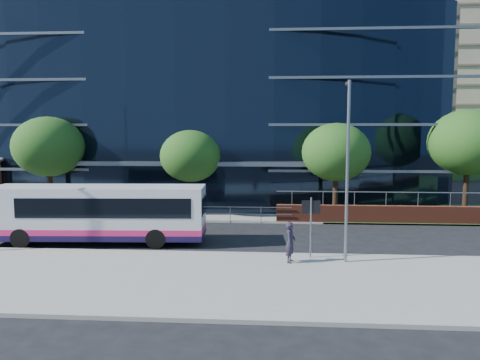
# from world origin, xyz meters

# --- Properties ---
(ground) EXTENTS (200.00, 200.00, 0.00)m
(ground) POSITION_xyz_m (0.00, 0.00, 0.00)
(ground) COLOR black
(ground) RESTS_ON ground
(pavement_near) EXTENTS (80.00, 8.00, 0.15)m
(pavement_near) POSITION_xyz_m (0.00, -5.00, 0.07)
(pavement_near) COLOR gray
(pavement_near) RESTS_ON ground
(kerb) EXTENTS (80.00, 0.25, 0.16)m
(kerb) POSITION_xyz_m (0.00, -1.00, 0.08)
(kerb) COLOR gray
(kerb) RESTS_ON ground
(yellow_line_outer) EXTENTS (80.00, 0.08, 0.01)m
(yellow_line_outer) POSITION_xyz_m (0.00, -0.80, 0.01)
(yellow_line_outer) COLOR gold
(yellow_line_outer) RESTS_ON ground
(yellow_line_inner) EXTENTS (80.00, 0.08, 0.01)m
(yellow_line_inner) POSITION_xyz_m (0.00, -0.65, 0.01)
(yellow_line_inner) COLOR gold
(yellow_line_inner) RESTS_ON ground
(far_forecourt) EXTENTS (50.00, 8.00, 0.10)m
(far_forecourt) POSITION_xyz_m (-6.00, 11.00, 0.05)
(far_forecourt) COLOR gray
(far_forecourt) RESTS_ON ground
(glass_office) EXTENTS (44.00, 23.10, 16.00)m
(glass_office) POSITION_xyz_m (-4.00, 20.85, 8.00)
(glass_office) COLOR black
(glass_office) RESTS_ON ground
(guard_railings) EXTENTS (24.00, 0.05, 1.10)m
(guard_railings) POSITION_xyz_m (-8.00, 7.00, 0.82)
(guard_railings) COLOR slate
(guard_railings) RESTS_ON ground
(apartment_block) EXTENTS (60.00, 42.00, 30.00)m
(apartment_block) POSITION_xyz_m (32.00, 57.21, 11.11)
(apartment_block) COLOR #2D511E
(apartment_block) RESTS_ON ground
(street_sign) EXTENTS (0.85, 0.09, 2.80)m
(street_sign) POSITION_xyz_m (4.50, -1.59, 2.15)
(street_sign) COLOR slate
(street_sign) RESTS_ON pavement_near
(tree_far_a) EXTENTS (4.95, 4.95, 6.98)m
(tree_far_a) POSITION_xyz_m (-13.00, 9.00, 4.86)
(tree_far_a) COLOR black
(tree_far_a) RESTS_ON ground
(tree_far_b) EXTENTS (4.29, 4.29, 6.05)m
(tree_far_b) POSITION_xyz_m (-3.00, 9.50, 4.21)
(tree_far_b) COLOR black
(tree_far_b) RESTS_ON ground
(tree_far_c) EXTENTS (4.62, 4.62, 6.51)m
(tree_far_c) POSITION_xyz_m (7.00, 9.00, 4.54)
(tree_far_c) COLOR black
(tree_far_c) RESTS_ON ground
(tree_far_d) EXTENTS (5.28, 5.28, 7.44)m
(tree_far_d) POSITION_xyz_m (16.00, 10.00, 5.19)
(tree_far_d) COLOR black
(tree_far_d) RESTS_ON ground
(tree_dist_e) EXTENTS (4.62, 4.62, 6.51)m
(tree_dist_e) POSITION_xyz_m (24.00, 40.00, 4.54)
(tree_dist_e) COLOR black
(tree_dist_e) RESTS_ON ground
(streetlight_east) EXTENTS (0.15, 0.77, 8.00)m
(streetlight_east) POSITION_xyz_m (6.00, -2.17, 4.44)
(streetlight_east) COLOR slate
(streetlight_east) RESTS_ON pavement_near
(city_bus) EXTENTS (11.40, 3.20, 3.05)m
(city_bus) POSITION_xyz_m (-6.38, 1.04, 1.62)
(city_bus) COLOR silver
(city_bus) RESTS_ON ground
(pedestrian) EXTENTS (0.59, 0.75, 1.82)m
(pedestrian) POSITION_xyz_m (3.54, -2.46, 1.06)
(pedestrian) COLOR #241F2E
(pedestrian) RESTS_ON pavement_near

